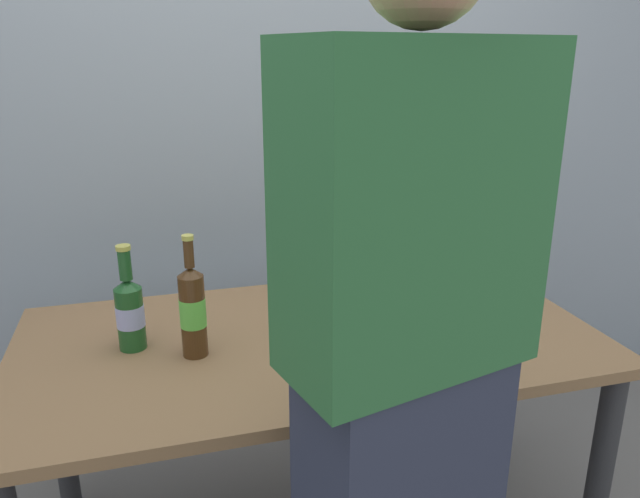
{
  "coord_description": "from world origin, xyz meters",
  "views": [
    {
      "loc": [
        -0.39,
        -1.49,
        1.5
      ],
      "look_at": [
        0.03,
        0.0,
        0.99
      ],
      "focal_mm": 34.1,
      "sensor_mm": 36.0,
      "label": 1
    }
  ],
  "objects_px": {
    "laptop": "(353,313)",
    "beer_bottle_dark": "(130,311)",
    "beer_bottle_amber": "(193,310)",
    "person_figure": "(403,400)"
  },
  "relations": [
    {
      "from": "laptop",
      "to": "beer_bottle_dark",
      "type": "relative_size",
      "value": 1.33
    },
    {
      "from": "person_figure",
      "to": "laptop",
      "type": "bearing_deg",
      "value": 80.07
    },
    {
      "from": "beer_bottle_amber",
      "to": "laptop",
      "type": "bearing_deg",
      "value": 4.31
    },
    {
      "from": "beer_bottle_amber",
      "to": "person_figure",
      "type": "xyz_separation_m",
      "value": [
        0.34,
        -0.56,
        0.02
      ]
    },
    {
      "from": "laptop",
      "to": "person_figure",
      "type": "bearing_deg",
      "value": -99.93
    },
    {
      "from": "beer_bottle_dark",
      "to": "person_figure",
      "type": "relative_size",
      "value": 0.16
    },
    {
      "from": "laptop",
      "to": "beer_bottle_dark",
      "type": "xyz_separation_m",
      "value": [
        -0.6,
        0.05,
        0.06
      ]
    },
    {
      "from": "laptop",
      "to": "person_figure",
      "type": "relative_size",
      "value": 0.22
    },
    {
      "from": "beer_bottle_dark",
      "to": "beer_bottle_amber",
      "type": "relative_size",
      "value": 0.88
    },
    {
      "from": "beer_bottle_amber",
      "to": "person_figure",
      "type": "bearing_deg",
      "value": -58.68
    }
  ]
}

